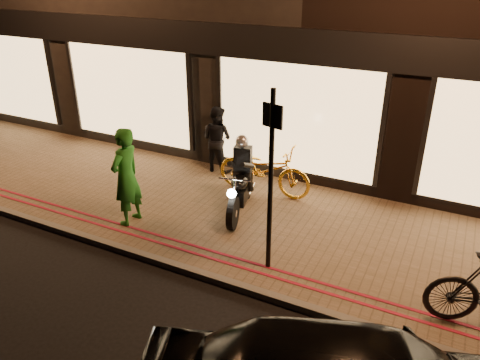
# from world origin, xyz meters

# --- Properties ---
(ground) EXTENTS (90.00, 90.00, 0.00)m
(ground) POSITION_xyz_m (0.00, 0.00, 0.00)
(ground) COLOR black
(ground) RESTS_ON ground
(sidewalk) EXTENTS (50.00, 4.00, 0.12)m
(sidewalk) POSITION_xyz_m (0.00, 2.00, 0.06)
(sidewalk) COLOR brown
(sidewalk) RESTS_ON ground
(kerb_stone) EXTENTS (50.00, 0.14, 0.12)m
(kerb_stone) POSITION_xyz_m (0.00, 0.05, 0.06)
(kerb_stone) COLOR #59544C
(kerb_stone) RESTS_ON ground
(red_kerb_lines) EXTENTS (50.00, 0.26, 0.01)m
(red_kerb_lines) POSITION_xyz_m (0.00, 0.55, 0.12)
(red_kerb_lines) COLOR maroon
(red_kerb_lines) RESTS_ON sidewalk
(motorcycle) EXTENTS (0.72, 1.91, 1.59)m
(motorcycle) POSITION_xyz_m (-0.43, 2.17, 0.73)
(motorcycle) COLOR black
(motorcycle) RESTS_ON sidewalk
(sign_post) EXTENTS (0.35, 0.12, 3.00)m
(sign_post) POSITION_xyz_m (0.82, 0.68, 1.80)
(sign_post) COLOR black
(sign_post) RESTS_ON sidewalk
(bicycle_gold) EXTENTS (2.10, 0.77, 1.10)m
(bicycle_gold) POSITION_xyz_m (-0.36, 3.14, 0.67)
(bicycle_gold) COLOR gold
(bicycle_gold) RESTS_ON sidewalk
(person_green) EXTENTS (0.46, 0.70, 1.91)m
(person_green) POSITION_xyz_m (-2.15, 0.83, 1.07)
(person_green) COLOR #1D691C
(person_green) RESTS_ON sidewalk
(person_dark) EXTENTS (0.84, 0.70, 1.58)m
(person_dark) POSITION_xyz_m (-1.84, 3.74, 0.91)
(person_dark) COLOR black
(person_dark) RESTS_ON sidewalk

